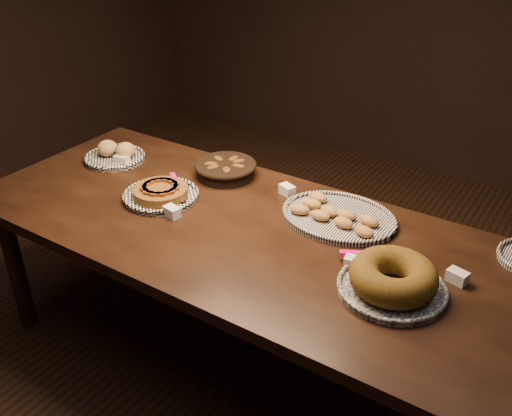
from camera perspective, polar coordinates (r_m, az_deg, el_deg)
The scene contains 8 objects.
ground at distance 2.77m, azimuth -1.04°, elevation -15.17°, with size 5.00×5.00×0.00m, color black.
buffet_table at distance 2.35m, azimuth -1.18°, elevation -3.39°, with size 2.40×1.00×0.75m.
apple_tart_plate at distance 2.54m, azimuth -9.49°, elevation 1.46°, with size 0.33×0.34×0.06m.
madeleine_platter at distance 2.36m, azimuth 8.12°, elevation -0.79°, with size 0.48×0.39×0.05m.
bundt_cake_plate at distance 1.98m, azimuth 13.50°, elevation -6.97°, with size 0.42×0.40×0.12m.
croissant_basket at distance 2.69m, azimuth -3.06°, elevation 4.02°, with size 0.32×0.32×0.07m.
bread_roll_plate at distance 2.94m, azimuth -13.88°, elevation 5.25°, with size 0.30×0.30×0.09m.
tent_cards at distance 2.34m, azimuth 0.88°, elevation -0.66°, with size 1.74×0.49×0.04m.
Camera 1 is at (1.12, -1.61, 1.96)m, focal length 40.00 mm.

